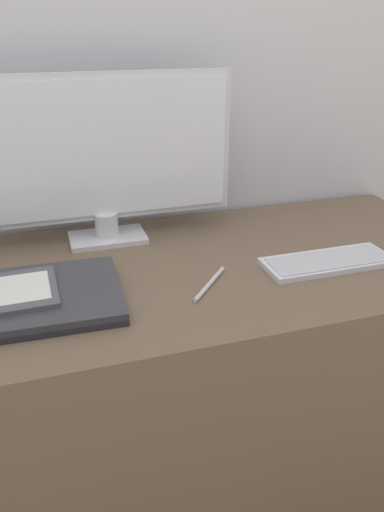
{
  "coord_description": "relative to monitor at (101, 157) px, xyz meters",
  "views": [
    {
      "loc": [
        -0.18,
        -0.69,
        1.24
      ],
      "look_at": [
        0.09,
        0.16,
        0.82
      ],
      "focal_mm": 35.0,
      "sensor_mm": 36.0,
      "label": 1
    }
  ],
  "objects": [
    {
      "name": "keyboard",
      "position": [
        0.43,
        -0.28,
        -0.2
      ],
      "size": [
        0.29,
        0.11,
        0.01
      ],
      "color": "silver",
      "rests_on": "desk"
    },
    {
      "name": "desk",
      "position": [
        0.04,
        -0.19,
        -0.58
      ],
      "size": [
        1.58,
        0.6,
        0.76
      ],
      "color": "brown",
      "rests_on": "ground_plane"
    },
    {
      "name": "wall_back",
      "position": [
        0.04,
        0.14,
        0.24
      ],
      "size": [
        3.6,
        0.05,
        2.4
      ],
      "color": "silver",
      "rests_on": "ground_plane"
    },
    {
      "name": "ereader",
      "position": [
        -0.19,
        -0.26,
        -0.17
      ],
      "size": [
        0.12,
        0.16,
        0.01
      ],
      "color": "#4C4C51",
      "rests_on": "laptop"
    },
    {
      "name": "pen",
      "position": [
        0.16,
        -0.29,
        -0.2
      ],
      "size": [
        0.1,
        0.12,
        0.01
      ],
      "color": "silver",
      "rests_on": "desk"
    },
    {
      "name": "laptop",
      "position": [
        -0.18,
        -0.27,
        -0.19
      ],
      "size": [
        0.33,
        0.25,
        0.03
      ],
      "color": "#232328",
      "rests_on": "desk"
    },
    {
      "name": "monitor",
      "position": [
        0.0,
        0.0,
        0.0
      ],
      "size": [
        0.61,
        0.11,
        0.38
      ],
      "color": "silver",
      "rests_on": "desk"
    }
  ]
}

